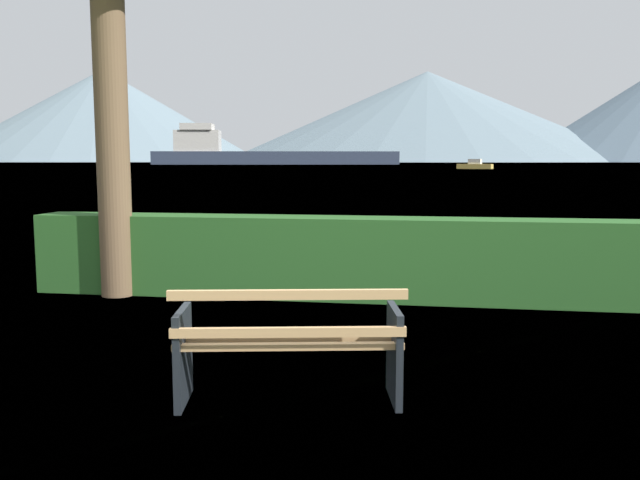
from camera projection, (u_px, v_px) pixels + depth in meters
The scene contains 7 objects.
ground_plane at pixel (289, 400), 4.77m from camera, with size 1400.00×1400.00×0.00m, color olive.
water_surface at pixel (425, 163), 305.36m from camera, with size 620.00×620.00×0.00m, color #6B8EA3.
park_bench at pixel (289, 345), 4.66m from camera, with size 1.66×0.85×0.87m.
hedge_row at pixel (348, 258), 8.22m from camera, with size 8.06×0.61×1.01m, color #285B23.
cargo_ship_large at pixel (257, 153), 239.97m from camera, with size 88.63×29.57×14.54m.
fishing_boat_near at pixel (475, 165), 124.58m from camera, with size 6.80×4.02×1.87m.
distant_hills at pixel (402, 115), 573.98m from camera, with size 748.53×381.71×85.70m.
Camera 1 is at (0.94, -4.50, 1.72)m, focal length 37.24 mm.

